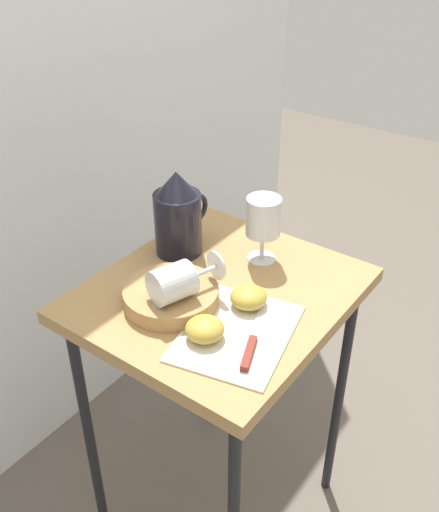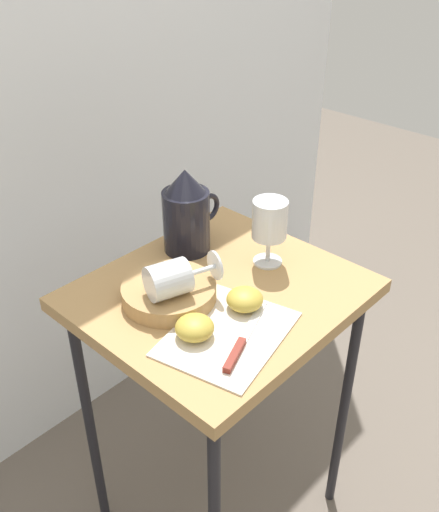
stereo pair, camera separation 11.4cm
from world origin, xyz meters
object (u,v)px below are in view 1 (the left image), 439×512
(basket_tray, at_px, (171,296))
(apple_half_left, at_px, (205,329))
(apple_half_right, at_px, (249,297))
(wine_glass_upright, at_px, (263,220))
(pitcher, at_px, (178,220))
(knife, at_px, (252,342))
(wine_glass_tipped_near, at_px, (175,282))
(table, at_px, (219,318))

(basket_tray, relative_size, apple_half_left, 2.62)
(apple_half_left, distance_m, apple_half_right, 0.13)
(wine_glass_upright, xyz_separation_m, apple_half_right, (-0.16, -0.07, -0.08))
(pitcher, xyz_separation_m, wine_glass_upright, (0.08, -0.17, 0.02))
(wine_glass_upright, relative_size, apple_half_right, 2.09)
(apple_half_left, distance_m, knife, 0.09)
(apple_half_left, bearing_deg, pitcher, 48.10)
(wine_glass_upright, bearing_deg, wine_glass_tipped_near, 172.76)
(basket_tray, xyz_separation_m, apple_half_right, (0.08, -0.13, 0.01))
(apple_half_left, bearing_deg, apple_half_right, -4.79)
(pitcher, bearing_deg, knife, -118.76)
(pitcher, relative_size, apple_half_left, 2.72)
(wine_glass_tipped_near, xyz_separation_m, knife, (0.01, -0.17, -0.06))
(apple_half_left, bearing_deg, wine_glass_tipped_near, 71.53)
(basket_tray, relative_size, apple_half_right, 2.62)
(wine_glass_tipped_near, bearing_deg, pitcher, 37.90)
(table, distance_m, pitcher, 0.23)
(table, distance_m, apple_half_left, 0.19)
(pitcher, height_order, knife, pitcher)
(wine_glass_tipped_near, bearing_deg, knife, -88.13)
(basket_tray, relative_size, pitcher, 0.96)
(wine_glass_tipped_near, height_order, apple_half_left, wine_glass_tipped_near)
(wine_glass_upright, xyz_separation_m, apple_half_left, (-0.29, -0.06, -0.08))
(basket_tray, xyz_separation_m, wine_glass_tipped_near, (-0.02, -0.03, 0.05))
(table, relative_size, knife, 3.58)
(apple_half_right, bearing_deg, wine_glass_tipped_near, 132.11)
(table, distance_m, knife, 0.20)
(wine_glass_tipped_near, distance_m, apple_half_right, 0.15)
(basket_tray, distance_m, wine_glass_tipped_near, 0.06)
(basket_tray, height_order, wine_glass_upright, wine_glass_upright)
(table, height_order, wine_glass_upright, wine_glass_upright)
(basket_tray, distance_m, pitcher, 0.20)
(wine_glass_tipped_near, relative_size, knife, 0.76)
(wine_glass_upright, distance_m, knife, 0.30)
(pitcher, bearing_deg, wine_glass_upright, -64.90)
(table, xyz_separation_m, basket_tray, (-0.09, 0.05, 0.10))
(pitcher, relative_size, wine_glass_upright, 1.30)
(table, bearing_deg, pitcher, 67.81)
(wine_glass_tipped_near, xyz_separation_m, apple_half_left, (-0.03, -0.09, -0.05))
(table, relative_size, apple_half_right, 10.23)
(apple_half_left, relative_size, knife, 0.35)
(wine_glass_upright, relative_size, apple_half_left, 2.09)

